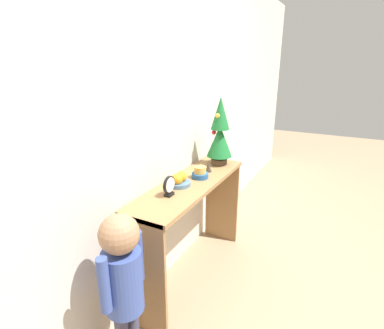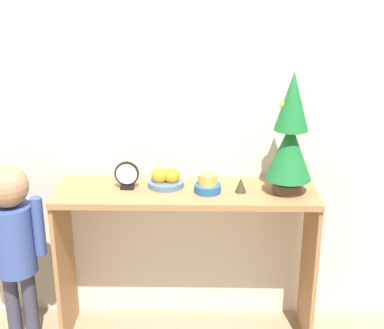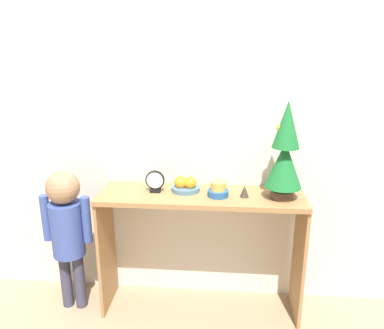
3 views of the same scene
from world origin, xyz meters
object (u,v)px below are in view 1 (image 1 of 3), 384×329
object	(u,v)px
mini_tree	(220,133)
figurine	(208,167)
fruit_bowl	(179,180)
desk_clock	(169,186)
child_figure	(123,275)
singing_bowl	(200,173)

from	to	relation	value
mini_tree	figurine	size ratio (longest dim) A/B	8.30
fruit_bowl	desk_clock	size ratio (longest dim) A/B	1.29
desk_clock	child_figure	world-z (taller)	desk_clock
figurine	child_figure	world-z (taller)	child_figure
singing_bowl	figurine	size ratio (longest dim) A/B	1.81
mini_tree	child_figure	world-z (taller)	mini_tree
mini_tree	fruit_bowl	world-z (taller)	mini_tree
fruit_bowl	child_figure	size ratio (longest dim) A/B	0.19
fruit_bowl	figurine	xyz separation A→B (m)	(0.36, -0.07, -0.00)
mini_tree	child_figure	bearing A→B (deg)	-178.70
fruit_bowl	singing_bowl	xyz separation A→B (m)	(0.20, -0.07, 0.00)
mini_tree	fruit_bowl	size ratio (longest dim) A/B	3.26
singing_bowl	desk_clock	world-z (taller)	desk_clock
mini_tree	singing_bowl	size ratio (longest dim) A/B	4.57
mini_tree	figurine	distance (m)	0.33
desk_clock	figurine	bearing A→B (deg)	-3.32
figurine	desk_clock	bearing A→B (deg)	176.68
fruit_bowl	child_figure	world-z (taller)	child_figure
mini_tree	child_figure	size ratio (longest dim) A/B	0.61
figurine	child_figure	size ratio (longest dim) A/B	0.07
singing_bowl	desk_clock	bearing A→B (deg)	175.04
figurine	singing_bowl	bearing A→B (deg)	-179.24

